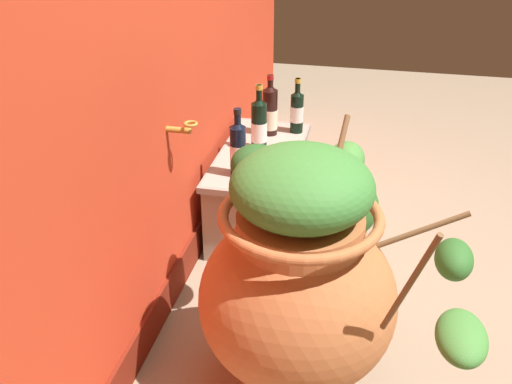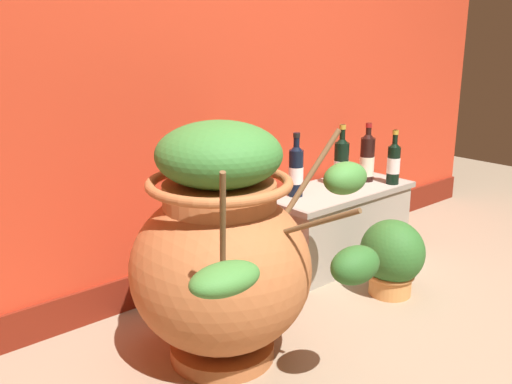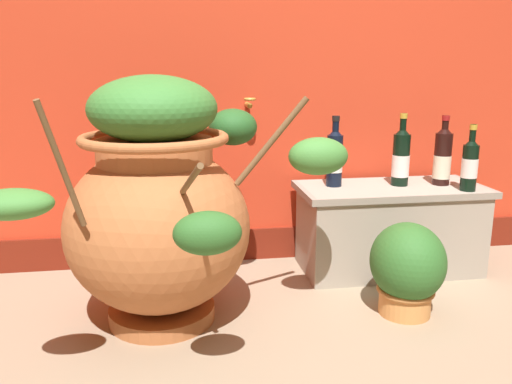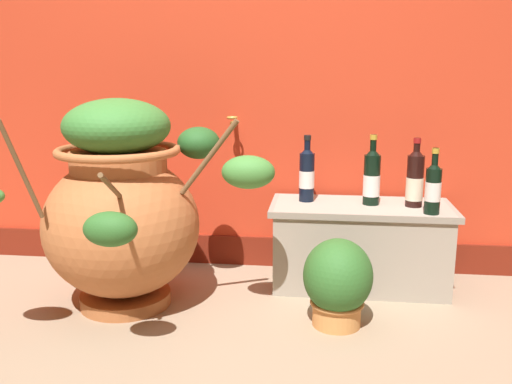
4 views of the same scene
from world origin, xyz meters
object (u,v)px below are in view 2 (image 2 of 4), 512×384
object	(u,v)px
wine_bottle_right	(394,162)
potted_shrub	(392,257)
terracotta_urn	(224,249)
wine_bottle_middle	(341,162)
wine_bottle_back	(296,169)
wine_bottle_left	(367,158)

from	to	relation	value
wine_bottle_right	potted_shrub	xyz separation A→B (m)	(-0.42, -0.32, -0.34)
terracotta_urn	wine_bottle_right	distance (m)	1.37
wine_bottle_middle	wine_bottle_back	world-z (taller)	wine_bottle_middle
potted_shrub	wine_bottle_middle	bearing A→B (deg)	71.18
wine_bottle_left	wine_bottle_back	bearing A→B (deg)	174.48
wine_bottle_middle	wine_bottle_right	bearing A→B (deg)	-30.48
terracotta_urn	wine_bottle_middle	distance (m)	1.16
wine_bottle_right	wine_bottle_back	world-z (taller)	wine_bottle_back
wine_bottle_left	wine_bottle_right	size ratio (longest dim) A/B	1.09
wine_bottle_left	wine_bottle_right	world-z (taller)	wine_bottle_left
terracotta_urn	wine_bottle_right	xyz separation A→B (m)	(1.35, 0.23, 0.09)
potted_shrub	wine_bottle_right	bearing A→B (deg)	37.42
potted_shrub	wine_bottle_left	bearing A→B (deg)	51.69
wine_bottle_middle	wine_bottle_back	xyz separation A→B (m)	(-0.31, 0.03, 0.00)
wine_bottle_middle	potted_shrub	bearing A→B (deg)	-108.82
wine_bottle_right	potted_shrub	bearing A→B (deg)	-142.58
terracotta_urn	wine_bottle_back	xyz separation A→B (m)	(0.79, 0.41, 0.10)
wine_bottle_middle	potted_shrub	world-z (taller)	wine_bottle_middle
terracotta_urn	wine_bottle_back	world-z (taller)	terracotta_urn
wine_bottle_middle	potted_shrub	distance (m)	0.61
wine_bottle_left	wine_bottle_middle	distance (m)	0.20
wine_bottle_back	potted_shrub	bearing A→B (deg)	-73.43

